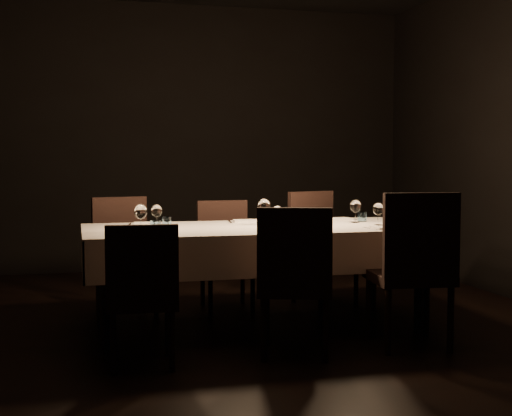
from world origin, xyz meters
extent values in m
cube|color=black|center=(0.00, 0.00, -0.01)|extent=(5.00, 6.00, 0.01)
cube|color=black|center=(0.00, 3.00, 1.50)|extent=(5.00, 0.01, 3.00)
cube|color=black|center=(0.00, -3.00, 1.50)|extent=(5.00, 0.01, 3.00)
cube|color=black|center=(0.00, 0.00, 0.73)|extent=(2.40, 1.00, 0.04)
cylinder|color=black|center=(-1.12, -0.42, 0.35)|extent=(0.07, 0.07, 0.71)
cylinder|color=black|center=(-1.12, 0.42, 0.35)|extent=(0.07, 0.07, 0.71)
cylinder|color=black|center=(1.12, -0.42, 0.35)|extent=(0.07, 0.07, 0.71)
cylinder|color=black|center=(1.12, 0.42, 0.35)|extent=(0.07, 0.07, 0.71)
cube|color=beige|center=(0.00, 0.00, 0.76)|extent=(2.52, 1.12, 0.01)
cube|color=beige|center=(0.00, 0.55, 0.61)|extent=(2.52, 0.01, 0.28)
cube|color=beige|center=(0.00, -0.55, 0.61)|extent=(2.52, 0.01, 0.28)
cube|color=beige|center=(1.25, 0.00, 0.61)|extent=(0.01, 1.12, 0.28)
cube|color=beige|center=(-1.25, 0.00, 0.61)|extent=(0.01, 1.12, 0.28)
cylinder|color=black|center=(-0.74, -0.61, 0.18)|extent=(0.04, 0.04, 0.37)
cylinder|color=black|center=(-0.76, -0.95, 0.18)|extent=(0.04, 0.04, 0.37)
cylinder|color=black|center=(-1.08, -0.59, 0.18)|extent=(0.04, 0.04, 0.37)
cylinder|color=black|center=(-1.10, -0.93, 0.18)|extent=(0.04, 0.04, 0.37)
cube|color=black|center=(-0.92, -0.77, 0.40)|extent=(0.44, 0.44, 0.06)
cube|color=black|center=(-0.93, -0.95, 0.65)|extent=(0.42, 0.07, 0.46)
cube|color=silver|center=(-0.91, -0.38, 0.77)|extent=(0.25, 0.19, 0.02)
cube|color=silver|center=(-1.06, -0.38, 0.77)|extent=(0.05, 0.21, 0.01)
cube|color=silver|center=(-0.76, -0.38, 0.77)|extent=(0.05, 0.21, 0.01)
cylinder|color=#B8DBF2|center=(-0.76, -0.20, 0.80)|extent=(0.07, 0.07, 0.08)
cylinder|color=white|center=(-0.86, -0.12, 0.76)|extent=(0.07, 0.07, 0.00)
cylinder|color=white|center=(-0.86, -0.12, 0.81)|extent=(0.01, 0.01, 0.09)
ellipsoid|color=white|center=(-0.86, -0.12, 0.90)|extent=(0.09, 0.09, 0.11)
cylinder|color=black|center=(0.31, -0.63, 0.20)|extent=(0.04, 0.04, 0.40)
cylinder|color=black|center=(0.19, -1.00, 0.20)|extent=(0.04, 0.04, 0.40)
cylinder|color=black|center=(-0.06, -0.52, 0.20)|extent=(0.04, 0.04, 0.40)
cylinder|color=black|center=(-0.18, -0.88, 0.20)|extent=(0.04, 0.04, 0.40)
cube|color=black|center=(0.07, -0.76, 0.43)|extent=(0.58, 0.58, 0.06)
cube|color=black|center=(0.00, -0.95, 0.71)|extent=(0.46, 0.19, 0.50)
cube|color=silver|center=(0.08, -0.38, 0.77)|extent=(0.21, 0.16, 0.01)
cube|color=silver|center=(-0.04, -0.38, 0.76)|extent=(0.05, 0.18, 0.01)
cube|color=silver|center=(0.21, -0.38, 0.76)|extent=(0.05, 0.18, 0.01)
cylinder|color=#B8DBF2|center=(0.21, -0.20, 0.80)|extent=(0.06, 0.06, 0.07)
cylinder|color=white|center=(0.13, -0.12, 0.76)|extent=(0.06, 0.06, 0.00)
cylinder|color=white|center=(0.13, -0.12, 0.80)|extent=(0.01, 0.01, 0.08)
ellipsoid|color=white|center=(0.13, -0.12, 0.88)|extent=(0.08, 0.08, 0.09)
cylinder|color=black|center=(1.11, -0.56, 0.22)|extent=(0.04, 0.04, 0.44)
cylinder|color=black|center=(1.06, -0.98, 0.22)|extent=(0.04, 0.04, 0.44)
cylinder|color=black|center=(0.69, -0.51, 0.22)|extent=(0.04, 0.04, 0.44)
cylinder|color=black|center=(0.64, -0.93, 0.22)|extent=(0.04, 0.04, 0.44)
cube|color=black|center=(0.88, -0.74, 0.47)|extent=(0.56, 0.56, 0.07)
cube|color=black|center=(0.85, -0.96, 0.78)|extent=(0.50, 0.11, 0.55)
cube|color=silver|center=(0.88, -0.38, 0.77)|extent=(0.22, 0.16, 0.02)
cube|color=silver|center=(0.75, -0.38, 0.76)|extent=(0.04, 0.19, 0.01)
cube|color=silver|center=(1.01, -0.38, 0.76)|extent=(0.04, 0.19, 0.01)
cylinder|color=#B8DBF2|center=(1.01, -0.20, 0.80)|extent=(0.07, 0.07, 0.07)
cylinder|color=white|center=(0.93, -0.12, 0.76)|extent=(0.06, 0.06, 0.00)
cylinder|color=white|center=(0.93, -0.12, 0.81)|extent=(0.01, 0.01, 0.08)
ellipsoid|color=white|center=(0.93, -0.12, 0.88)|extent=(0.08, 0.08, 0.10)
cylinder|color=black|center=(-1.05, 0.47, 0.20)|extent=(0.04, 0.04, 0.40)
cylinder|color=black|center=(-1.13, 0.83, 0.20)|extent=(0.04, 0.04, 0.40)
cylinder|color=black|center=(-0.69, 0.54, 0.20)|extent=(0.04, 0.04, 0.40)
cylinder|color=black|center=(-0.76, 0.91, 0.20)|extent=(0.04, 0.04, 0.40)
cube|color=black|center=(-0.91, 0.69, 0.43)|extent=(0.53, 0.53, 0.06)
cube|color=black|center=(-0.95, 0.88, 0.70)|extent=(0.46, 0.14, 0.49)
cube|color=silver|center=(-0.77, 0.38, 0.77)|extent=(0.22, 0.15, 0.01)
cube|color=silver|center=(-0.90, 0.38, 0.76)|extent=(0.04, 0.19, 0.01)
cube|color=silver|center=(-0.64, 0.38, 0.76)|extent=(0.04, 0.19, 0.01)
cylinder|color=#B8DBF2|center=(-0.64, 0.20, 0.80)|extent=(0.07, 0.07, 0.07)
cylinder|color=white|center=(-0.72, 0.12, 0.76)|extent=(0.06, 0.06, 0.00)
cylinder|color=white|center=(-0.72, 0.12, 0.81)|extent=(0.01, 0.01, 0.08)
ellipsoid|color=white|center=(-0.72, 0.12, 0.88)|extent=(0.08, 0.08, 0.09)
cylinder|color=black|center=(-0.25, 0.53, 0.19)|extent=(0.04, 0.04, 0.38)
cylinder|color=black|center=(-0.25, 0.88, 0.19)|extent=(0.04, 0.04, 0.38)
cylinder|color=black|center=(0.11, 0.53, 0.19)|extent=(0.04, 0.04, 0.38)
cylinder|color=black|center=(0.10, 0.88, 0.19)|extent=(0.04, 0.04, 0.38)
cube|color=black|center=(-0.07, 0.71, 0.41)|extent=(0.44, 0.44, 0.06)
cube|color=black|center=(-0.07, 0.89, 0.67)|extent=(0.43, 0.05, 0.47)
cube|color=silver|center=(0.04, 0.38, 0.77)|extent=(0.26, 0.18, 0.02)
cube|color=silver|center=(-0.12, 0.38, 0.77)|extent=(0.04, 0.22, 0.01)
cube|color=silver|center=(0.19, 0.38, 0.77)|extent=(0.04, 0.22, 0.01)
cylinder|color=#B8DBF2|center=(0.19, 0.20, 0.80)|extent=(0.08, 0.08, 0.09)
cylinder|color=white|center=(0.09, 0.12, 0.76)|extent=(0.07, 0.07, 0.00)
cylinder|color=white|center=(0.09, 0.12, 0.81)|extent=(0.01, 0.01, 0.09)
ellipsoid|color=white|center=(0.09, 0.12, 0.91)|extent=(0.10, 0.10, 0.11)
cylinder|color=black|center=(0.67, 0.46, 0.20)|extent=(0.04, 0.04, 0.41)
cylinder|color=black|center=(0.55, 0.83, 0.20)|extent=(0.04, 0.04, 0.41)
cylinder|color=black|center=(1.04, 0.59, 0.20)|extent=(0.04, 0.04, 0.41)
cylinder|color=black|center=(0.92, 0.95, 0.20)|extent=(0.04, 0.04, 0.41)
cube|color=black|center=(0.80, 0.71, 0.44)|extent=(0.59, 0.59, 0.06)
cube|color=black|center=(0.73, 0.90, 0.72)|extent=(0.46, 0.19, 0.51)
cube|color=silver|center=(0.79, 0.38, 0.77)|extent=(0.24, 0.18, 0.02)
cube|color=silver|center=(0.65, 0.38, 0.76)|extent=(0.05, 0.20, 0.01)
cube|color=silver|center=(0.93, 0.38, 0.76)|extent=(0.04, 0.20, 0.01)
cylinder|color=#B8DBF2|center=(0.93, 0.20, 0.80)|extent=(0.07, 0.07, 0.08)
cylinder|color=white|center=(0.84, 0.12, 0.76)|extent=(0.07, 0.07, 0.00)
cylinder|color=white|center=(0.84, 0.12, 0.81)|extent=(0.01, 0.01, 0.08)
ellipsoid|color=white|center=(0.84, 0.12, 0.89)|extent=(0.09, 0.09, 0.10)
camera|label=1|loc=(-1.30, -5.10, 1.27)|focal=50.00mm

